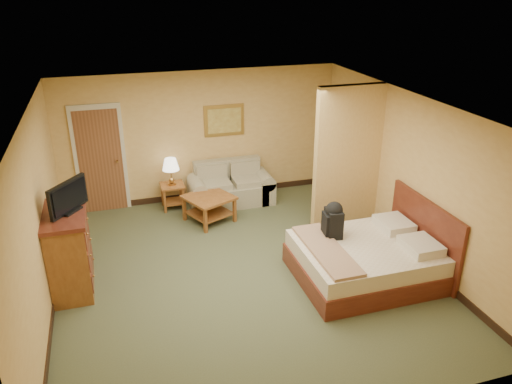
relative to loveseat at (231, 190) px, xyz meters
name	(u,v)px	position (x,y,z in m)	size (l,w,h in m)	color
floor	(243,272)	(-0.47, -2.57, -0.27)	(6.00, 6.00, 0.00)	#4A5134
ceiling	(241,107)	(-0.47, -2.57, 2.33)	(6.00, 6.00, 0.00)	white
back_wall	(201,137)	(-0.47, 0.43, 1.03)	(5.50, 0.02, 2.60)	tan
left_wall	(38,220)	(-3.22, -2.57, 1.03)	(0.02, 6.00, 2.60)	tan
right_wall	(408,175)	(2.28, -2.57, 1.03)	(0.02, 6.00, 2.60)	tan
partition	(347,160)	(1.68, -1.65, 1.03)	(1.20, 0.15, 2.60)	tan
door	(100,160)	(-2.42, 0.39, 0.76)	(0.94, 0.16, 2.10)	beige
baseboard	(204,194)	(-0.47, 0.42, -0.21)	(5.50, 0.02, 0.12)	black
loveseat	(231,190)	(0.00, 0.00, 0.00)	(1.66, 0.77, 0.84)	tan
side_table	(173,193)	(-1.15, 0.08, 0.05)	(0.45, 0.45, 0.50)	brown
table_lamp	(171,165)	(-1.15, 0.08, 0.63)	(0.32, 0.32, 0.53)	#AB7B3F
coffee_table	(209,203)	(-0.59, -0.69, 0.09)	(1.03, 1.03, 0.50)	brown
wall_picture	(224,120)	(0.00, 0.40, 1.33)	(0.81, 0.04, 0.63)	#B78E3F
dresser	(69,251)	(-2.94, -2.25, 0.34)	(0.60, 1.15, 1.22)	brown
tv	(68,198)	(-2.84, -2.25, 1.16)	(0.48, 0.62, 0.45)	black
bed	(370,258)	(1.35, -3.24, 0.04)	(2.08, 1.77, 1.14)	#541D13
backpack	(334,218)	(0.89, -2.84, 0.59)	(0.26, 0.35, 0.57)	black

